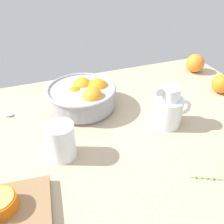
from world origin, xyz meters
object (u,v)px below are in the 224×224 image
(orange_half_1, at_px, (1,203))
(loose_orange_2, at_px, (195,63))
(loose_orange_0, at_px, (222,84))
(fruit_bowl, at_px, (84,96))
(juice_glass, at_px, (62,143))
(juice_pitcher, at_px, (168,111))

(orange_half_1, relative_size, loose_orange_2, 0.86)
(orange_half_1, xyz_separation_m, loose_orange_0, (0.84, 0.28, -0.00))
(fruit_bowl, xyz_separation_m, orange_half_1, (-0.29, -0.36, -0.01))
(fruit_bowl, bearing_deg, juice_glass, -118.74)
(loose_orange_0, bearing_deg, fruit_bowl, 171.24)
(juice_glass, height_order, loose_orange_2, juice_glass)
(juice_pitcher, xyz_separation_m, loose_orange_0, (0.32, 0.11, -0.02))
(fruit_bowl, distance_m, loose_orange_2, 0.58)
(orange_half_1, bearing_deg, juice_glass, 40.46)
(fruit_bowl, distance_m, orange_half_1, 0.46)
(loose_orange_0, height_order, loose_orange_2, loose_orange_2)
(fruit_bowl, height_order, loose_orange_0, fruit_bowl)
(juice_glass, height_order, orange_half_1, juice_glass)
(juice_glass, bearing_deg, fruit_bowl, 61.26)
(loose_orange_0, xyz_separation_m, loose_orange_2, (0.02, 0.20, 0.00))
(juice_glass, xyz_separation_m, orange_half_1, (-0.16, -0.14, -0.01))
(juice_pitcher, distance_m, loose_orange_2, 0.46)
(juice_glass, bearing_deg, juice_pitcher, 4.73)
(fruit_bowl, relative_size, loose_orange_2, 2.95)
(orange_half_1, bearing_deg, juice_pitcher, 17.89)
(juice_glass, relative_size, loose_orange_0, 1.42)
(orange_half_1, distance_m, loose_orange_0, 0.89)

